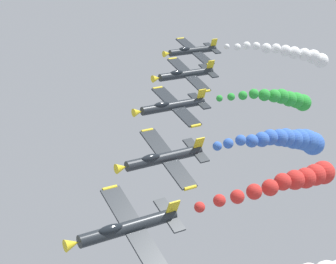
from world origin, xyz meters
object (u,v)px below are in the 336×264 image
airplane_left_outer (172,106)px  airplane_right_outer (185,74)px  airplane_right_inner (163,158)px  airplane_left_inner (127,228)px  airplane_trailing (192,51)px

airplane_left_outer → airplane_right_outer: airplane_right_outer is taller
airplane_right_inner → airplane_right_outer: airplane_right_outer is taller
airplane_right_inner → airplane_left_outer: (10.27, -7.73, 1.99)m
airplane_left_inner → airplane_right_outer: bearing=-41.4°
airplane_left_inner → airplane_right_inner: 13.14m
airplane_left_inner → airplane_right_inner: airplane_right_inner is taller
airplane_left_inner → airplane_right_outer: 38.38m
airplane_trailing → airplane_right_outer: bearing=140.9°
airplane_left_inner → airplane_left_outer: bearing=-41.2°
airplane_right_outer → airplane_trailing: 12.79m
airplane_left_inner → airplane_left_outer: airplane_left_outer is taller
airplane_left_outer → airplane_right_outer: (9.12, -8.17, 1.34)m
airplane_right_inner → airplane_trailing: bearing=-39.3°
airplane_left_inner → airplane_right_outer: size_ratio=1.00×
airplane_right_inner → airplane_left_outer: bearing=-37.0°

